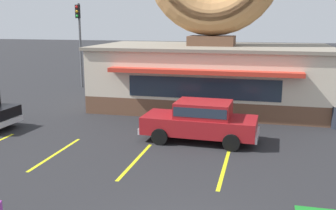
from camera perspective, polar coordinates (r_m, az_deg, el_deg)
donut_shop_building at (r=21.18m, az=6.36°, el=9.61°), size 12.30×6.75×10.96m
car_red at (r=15.42m, az=4.79°, el=-2.13°), size 4.62×2.11×1.60m
traffic_light_pole at (r=28.25m, az=-12.72°, el=9.97°), size 0.28×0.47×5.80m
parking_stripe_left at (r=14.72m, az=-15.95°, el=-6.80°), size 0.12×3.60×0.01m
parking_stripe_mid_left at (r=13.54m, az=-4.71°, el=-8.04°), size 0.12×3.60×0.01m
parking_stripe_centre at (r=12.96m, az=8.14°, el=-9.08°), size 0.12×3.60×0.01m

